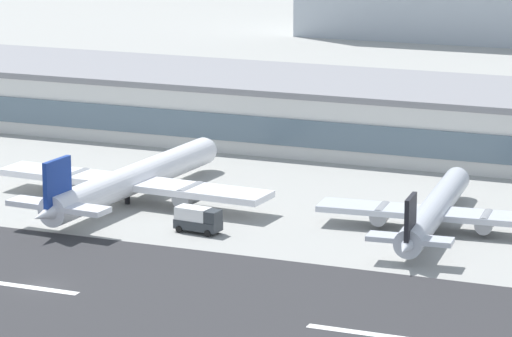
# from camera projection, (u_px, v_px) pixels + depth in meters

# --- Properties ---
(ground_plane) EXTENTS (1400.00, 1400.00, 0.00)m
(ground_plane) POSITION_uv_depth(u_px,v_px,m) (41.00, 287.00, 155.41)
(ground_plane) COLOR #9E9E99
(runway_strip) EXTENTS (800.00, 41.04, 0.08)m
(runway_strip) POSITION_uv_depth(u_px,v_px,m) (38.00, 289.00, 154.67)
(runway_strip) COLOR #2D2D30
(runway_strip) RESTS_ON ground_plane
(runway_centreline_dash_4) EXTENTS (12.00, 1.20, 0.01)m
(runway_centreline_dash_4) POSITION_uv_depth(u_px,v_px,m) (30.00, 287.00, 155.01)
(runway_centreline_dash_4) COLOR white
(runway_centreline_dash_4) RESTS_ON runway_strip
(runway_centreline_dash_5) EXTENTS (12.00, 1.20, 0.01)m
(runway_centreline_dash_5) POSITION_uv_depth(u_px,v_px,m) (364.00, 333.00, 140.44)
(runway_centreline_dash_5) COLOR white
(runway_centreline_dash_5) RESTS_ON runway_strip
(terminal_building) EXTENTS (211.32, 29.62, 10.57)m
(terminal_building) POSITION_uv_depth(u_px,v_px,m) (379.00, 115.00, 227.08)
(terminal_building) COLOR silver
(terminal_building) RESTS_ON ground_plane
(airliner_navy_tail_gate_0) EXTENTS (41.25, 46.15, 9.63)m
(airliner_navy_tail_gate_0) POSITION_uv_depth(u_px,v_px,m) (128.00, 182.00, 191.08)
(airliner_navy_tail_gate_0) COLOR white
(airliner_navy_tail_gate_0) RESTS_ON ground_plane
(airliner_black_tail_gate_1) EXTENTS (30.13, 39.39, 8.23)m
(airliner_black_tail_gate_1) POSITION_uv_depth(u_px,v_px,m) (432.00, 212.00, 176.79)
(airliner_black_tail_gate_1) COLOR silver
(airliner_black_tail_gate_1) RESTS_ON ground_plane
(service_box_truck_0) EXTENTS (6.22, 3.22, 3.25)m
(service_box_truck_0) POSITION_uv_depth(u_px,v_px,m) (198.00, 219.00, 176.88)
(service_box_truck_0) COLOR #2D3338
(service_box_truck_0) RESTS_ON ground_plane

